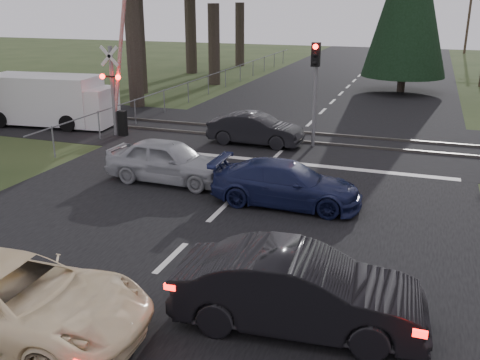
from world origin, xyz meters
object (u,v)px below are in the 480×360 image
at_px(dark_car_far, 255,129).
at_px(utility_pole_far, 470,8).
at_px(crossing_signal, 117,88).
at_px(cream_coupe, 11,300).
at_px(white_van, 53,101).
at_px(silver_car, 168,161).
at_px(blue_sedan, 286,184).
at_px(dark_hatchback, 299,291).
at_px(traffic_signal_center, 315,77).

bearing_deg(dark_car_far, utility_pole_far, -10.75).
distance_m(crossing_signal, cream_coupe, 14.69).
distance_m(crossing_signal, white_van, 4.15).
bearing_deg(white_van, silver_car, -38.77).
bearing_deg(blue_sedan, cream_coupe, 158.92).
height_order(utility_pole_far, white_van, utility_pole_far).
height_order(dark_hatchback, white_van, white_van).
xyz_separation_m(silver_car, blue_sedan, (4.11, -0.74, -0.07)).
bearing_deg(cream_coupe, blue_sedan, -22.83).
relative_size(blue_sedan, white_van, 0.71).
distance_m(utility_pole_far, silver_car, 51.43).
bearing_deg(dark_car_far, white_van, 90.32).
bearing_deg(silver_car, crossing_signal, 46.20).
relative_size(dark_car_far, white_van, 0.63).
height_order(crossing_signal, silver_car, crossing_signal).
bearing_deg(utility_pole_far, blue_sedan, -97.72).
distance_m(traffic_signal_center, dark_car_far, 3.17).
height_order(traffic_signal_center, cream_coupe, traffic_signal_center).
relative_size(crossing_signal, dark_car_far, 1.81).
bearing_deg(dark_car_far, crossing_signal, 96.74).
distance_m(dark_hatchback, silver_car, 8.83).
relative_size(traffic_signal_center, silver_car, 1.00).
bearing_deg(traffic_signal_center, blue_sedan, -84.61).
bearing_deg(utility_pole_far, traffic_signal_center, -99.60).
distance_m(utility_pole_far, white_van, 48.77).
height_order(dark_hatchback, silver_car, dark_hatchback).
bearing_deg(crossing_signal, cream_coupe, -65.84).
distance_m(dark_hatchback, dark_car_far, 12.87).
distance_m(utility_pole_far, dark_hatchback, 57.04).
bearing_deg(traffic_signal_center, silver_car, -121.30).
height_order(utility_pole_far, dark_car_far, utility_pole_far).
distance_m(dark_hatchback, blue_sedan, 6.11).
xyz_separation_m(crossing_signal, cream_coupe, (5.99, -13.35, -1.36)).
distance_m(silver_car, blue_sedan, 4.18).
height_order(traffic_signal_center, dark_car_far, traffic_signal_center).
relative_size(utility_pole_far, dark_hatchback, 2.02).
bearing_deg(silver_car, dark_car_far, -10.94).
bearing_deg(crossing_signal, silver_car, -45.54).
height_order(dark_car_far, white_van, white_van).
bearing_deg(white_van, dark_hatchback, -45.92).
distance_m(crossing_signal, utility_pole_far, 47.96).
bearing_deg(dark_car_far, traffic_signal_center, -79.61).
bearing_deg(white_van, cream_coupe, -60.80).
height_order(blue_sedan, white_van, white_van).
distance_m(blue_sedan, white_van, 14.37).
xyz_separation_m(traffic_signal_center, silver_car, (-3.50, -5.76, -2.11)).
xyz_separation_m(dark_hatchback, silver_car, (-5.87, 6.59, -0.04)).
bearing_deg(dark_hatchback, dark_car_far, 16.14).
distance_m(cream_coupe, dark_hatchback, 5.03).
relative_size(traffic_signal_center, dark_car_far, 1.07).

